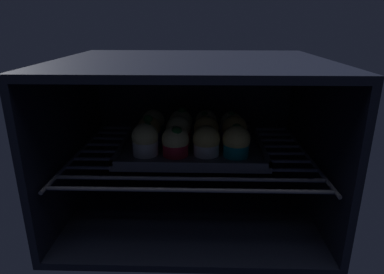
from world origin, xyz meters
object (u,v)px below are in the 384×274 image
at_px(muffin_row0_col2, 206,142).
at_px(muffin_row2_col1, 181,124).
at_px(muffin_row1_col3, 234,131).
at_px(muffin_row0_col3, 236,142).
at_px(muffin_row2_col2, 206,124).
at_px(muffin_row0_col1, 175,142).
at_px(muffin_row1_col0, 149,131).
at_px(muffin_row0_col0, 145,140).
at_px(muffin_row2_col0, 153,124).
at_px(baking_tray, 192,147).
at_px(muffin_row2_col3, 231,125).
at_px(muffin_row1_col2, 206,131).
at_px(muffin_row1_col1, 179,131).

relative_size(muffin_row0_col2, muffin_row2_col1, 0.90).
height_order(muffin_row1_col3, muffin_row2_col1, muffin_row2_col1).
xyz_separation_m(muffin_row0_col3, muffin_row2_col2, (-0.06, 0.14, -0.00)).
height_order(muffin_row0_col1, muffin_row1_col0, muffin_row1_col0).
bearing_deg(muffin_row0_col1, muffin_row0_col0, 177.25).
xyz_separation_m(muffin_row0_col1, muffin_row0_col2, (0.07, 0.01, -0.00)).
xyz_separation_m(muffin_row0_col1, muffin_row2_col0, (-0.07, 0.13, 0.00)).
relative_size(muffin_row0_col2, muffin_row1_col3, 0.93).
relative_size(muffin_row2_col0, muffin_row2_col1, 0.93).
xyz_separation_m(baking_tray, muffin_row0_col1, (-0.03, -0.07, 0.04)).
distance_m(muffin_row0_col1, muffin_row1_col0, 0.09).
bearing_deg(muffin_row2_col3, muffin_row0_col0, -146.74).
height_order(muffin_row0_col1, muffin_row2_col2, muffin_row0_col1).
bearing_deg(muffin_row0_col0, muffin_row2_col1, 61.59).
distance_m(muffin_row0_col1, muffin_row1_col3, 0.15).
xyz_separation_m(muffin_row0_col3, muffin_row2_col1, (-0.13, 0.13, -0.00)).
bearing_deg(muffin_row0_col0, baking_tray, 32.91).
distance_m(muffin_row1_col0, muffin_row2_col2, 0.15).
xyz_separation_m(muffin_row0_col2, muffin_row1_col2, (0.00, 0.06, 0.00)).
height_order(muffin_row1_col3, muffin_row2_col3, muffin_row1_col3).
height_order(muffin_row1_col0, muffin_row2_col0, muffin_row1_col0).
bearing_deg(baking_tray, muffin_row2_col2, 63.91).
height_order(muffin_row0_col0, muffin_row0_col3, muffin_row0_col0).
bearing_deg(muffin_row1_col2, muffin_row2_col3, 45.77).
bearing_deg(muffin_row1_col1, muffin_row1_col0, -176.43).
relative_size(muffin_row0_col3, muffin_row2_col1, 0.97).
relative_size(muffin_row1_col2, muffin_row2_col0, 1.04).
height_order(muffin_row0_col2, muffin_row2_col2, same).
xyz_separation_m(muffin_row0_col0, muffin_row1_col1, (0.07, 0.07, -0.00)).
distance_m(muffin_row0_col0, muffin_row2_col1, 0.15).
xyz_separation_m(muffin_row0_col3, muffin_row1_col3, (0.00, 0.07, 0.00)).
distance_m(muffin_row1_col0, muffin_row1_col1, 0.07).
bearing_deg(muffin_row2_col0, muffin_row1_col0, -90.46).
height_order(muffin_row0_col0, muffin_row2_col1, same).
relative_size(muffin_row0_col3, muffin_row1_col2, 1.00).
relative_size(muffin_row2_col0, muffin_row2_col2, 1.02).
bearing_deg(baking_tray, muffin_row2_col3, 33.60).
xyz_separation_m(muffin_row0_col1, muffin_row2_col1, (0.00, 0.13, 0.00)).
bearing_deg(muffin_row2_col1, muffin_row1_col1, -91.52).
relative_size(muffin_row0_col2, muffin_row1_col0, 0.88).
bearing_deg(muffin_row1_col3, muffin_row1_col2, -179.79).
bearing_deg(muffin_row1_col0, baking_tray, 2.16).
relative_size(muffin_row0_col1, muffin_row1_col0, 0.91).
distance_m(muffin_row1_col2, muffin_row2_col1, 0.09).
distance_m(muffin_row1_col3, muffin_row2_col2, 0.10).
bearing_deg(muffin_row1_col0, muffin_row0_col3, -17.96).
bearing_deg(muffin_row2_col3, muffin_row2_col1, -180.00).
height_order(muffin_row0_col0, muffin_row1_col1, muffin_row0_col0).
xyz_separation_m(muffin_row0_col1, muffin_row2_col3, (0.13, 0.13, -0.00)).
distance_m(muffin_row1_col0, muffin_row1_col3, 0.20).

